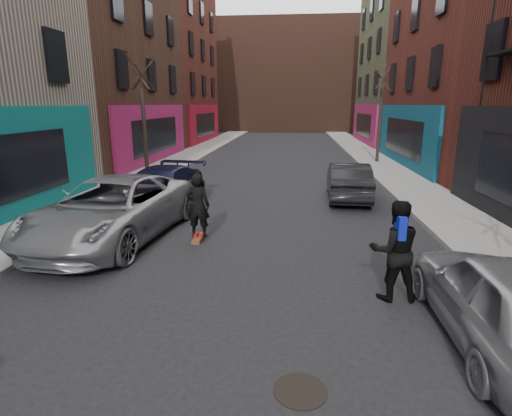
% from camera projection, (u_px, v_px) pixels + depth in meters
% --- Properties ---
extents(sidewalk_left, '(2.50, 84.00, 0.13)m').
position_uv_depth(sidewalk_left, '(201.00, 149.00, 31.59)').
color(sidewalk_left, gray).
rests_on(sidewalk_left, ground).
extents(sidewalk_right, '(2.50, 84.00, 0.13)m').
position_uv_depth(sidewalk_right, '(362.00, 151.00, 30.43)').
color(sidewalk_right, gray).
rests_on(sidewalk_right, ground).
extents(building_far, '(40.00, 10.00, 14.00)m').
position_uv_depth(building_far, '(288.00, 78.00, 54.30)').
color(building_far, '#47281E').
rests_on(building_far, ground).
extents(tree_left_far, '(2.00, 2.00, 6.50)m').
position_uv_depth(tree_left_far, '(143.00, 108.00, 19.19)').
color(tree_left_far, black).
rests_on(tree_left_far, sidewalk_left).
extents(tree_right_far, '(2.00, 2.00, 6.80)m').
position_uv_depth(tree_right_far, '(381.00, 104.00, 23.78)').
color(tree_right_far, black).
rests_on(tree_right_far, sidewalk_right).
extents(parked_left_far, '(3.36, 6.21, 1.65)m').
position_uv_depth(parked_left_far, '(113.00, 209.00, 10.70)').
color(parked_left_far, gray).
rests_on(parked_left_far, ground).
extents(parked_left_end, '(2.51, 5.27, 1.48)m').
position_uv_depth(parked_left_end, '(159.00, 191.00, 13.39)').
color(parked_left_end, black).
rests_on(parked_left_end, ground).
extents(parked_right_far, '(1.77, 4.33, 1.47)m').
position_uv_depth(parked_right_far, '(506.00, 301.00, 5.90)').
color(parked_right_far, '#92949A').
rests_on(parked_right_far, ground).
extents(parked_right_end, '(1.67, 4.31, 1.40)m').
position_uv_depth(parked_right_end, '(348.00, 181.00, 15.32)').
color(parked_right_end, black).
rests_on(parked_right_end, ground).
extents(skateboard, '(0.24, 0.81, 0.10)m').
position_uv_depth(skateboard, '(199.00, 238.00, 10.76)').
color(skateboard, brown).
rests_on(skateboard, ground).
extents(skateboarder, '(0.64, 0.43, 1.72)m').
position_uv_depth(skateboarder, '(198.00, 206.00, 10.53)').
color(skateboarder, black).
rests_on(skateboarder, skateboard).
extents(pedestrian, '(0.97, 0.78, 1.90)m').
position_uv_depth(pedestrian, '(395.00, 250.00, 7.31)').
color(pedestrian, black).
rests_on(pedestrian, ground).
extents(manhole, '(0.92, 0.92, 0.01)m').
position_uv_depth(manhole, '(300.00, 391.00, 5.10)').
color(manhole, black).
rests_on(manhole, ground).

